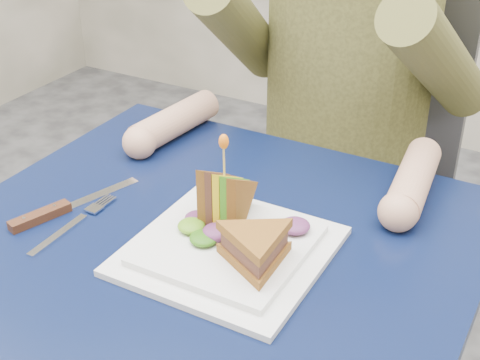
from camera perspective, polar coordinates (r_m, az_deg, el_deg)
The scene contains 12 objects.
table at distance 0.99m, azimuth -3.82°, elevation -9.57°, with size 0.75×0.75×0.73m.
chair at distance 1.57m, azimuth 9.69°, elevation 1.26°, with size 0.42×0.40×0.93m.
diner at distance 1.33m, azimuth 9.33°, elevation 13.52°, with size 0.54×0.59×0.74m.
plate at distance 0.92m, azimuth -0.97°, elevation -5.87°, with size 0.26×0.26×0.02m.
sandwich_flat at distance 0.86m, azimuth 1.36°, elevation -5.80°, with size 0.16×0.16×0.05m.
sandwich_upright at distance 0.95m, azimuth -1.33°, elevation -1.70°, with size 0.08×0.14×0.14m.
fork at distance 1.01m, azimuth -14.19°, elevation -3.76°, with size 0.02×0.18×0.01m.
knife at distance 1.05m, azimuth -15.74°, elevation -2.63°, with size 0.09×0.22×0.02m.
toothpick at distance 0.91m, azimuth -1.38°, elevation 1.73°, with size 0.00×0.00×0.06m, color tan.
toothpick_frill at distance 0.90m, azimuth -1.40°, elevation 3.30°, with size 0.01×0.01×0.02m, color orange.
lettuce_spill at distance 0.92m, azimuth -0.39°, elevation -4.57°, with size 0.15×0.13×0.02m, color #337A14, non-canonical shape.
onion_ring at distance 0.91m, azimuth 0.00°, elevation -4.64°, with size 0.04×0.04×0.01m, color #9E4C7A.
Camera 1 is at (0.43, -0.64, 1.28)m, focal length 50.00 mm.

